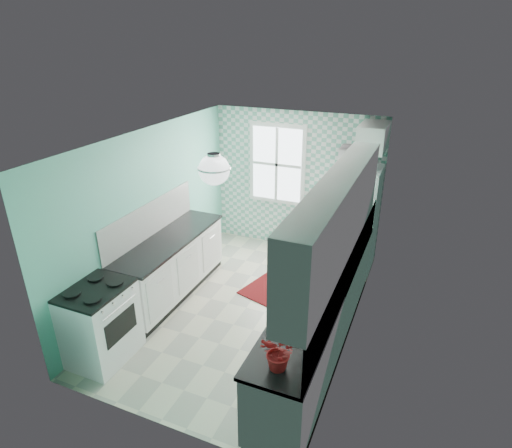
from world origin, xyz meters
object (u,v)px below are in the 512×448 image
at_px(stove, 100,322).
at_px(ceiling_light, 214,169).
at_px(fruit_bowl, 299,329).
at_px(microwave, 359,157).
at_px(fridge, 352,219).
at_px(potted_plant, 280,353).
at_px(sink, 339,255).

bearing_deg(stove, ceiling_light, 34.12).
height_order(stove, fruit_bowl, fruit_bowl).
bearing_deg(microwave, fridge, 52.77).
relative_size(ceiling_light, potted_plant, 0.99).
bearing_deg(fruit_bowl, fridge, 91.61).
bearing_deg(sink, ceiling_light, -131.73).
relative_size(fridge, potted_plant, 4.95).
distance_m(ceiling_light, sink, 2.19).
xyz_separation_m(fridge, potted_plant, (0.09, -3.76, 0.24)).
xyz_separation_m(fridge, fruit_bowl, (0.09, -3.21, 0.10)).
height_order(fridge, sink, fridge).
relative_size(stove, sink, 1.80).
bearing_deg(ceiling_light, potted_plant, -43.56).
bearing_deg(microwave, fruit_bowl, 90.70).
distance_m(stove, potted_plant, 2.50).
distance_m(fridge, potted_plant, 3.77).
relative_size(ceiling_light, fruit_bowl, 1.16).
xyz_separation_m(fridge, stove, (-2.31, -3.43, -0.38)).
distance_m(fruit_bowl, potted_plant, 0.58).
bearing_deg(fridge, microwave, 57.27).
relative_size(sink, fruit_bowl, 1.76).
distance_m(fridge, microwave, 1.03).
distance_m(stove, microwave, 4.37).
height_order(fridge, stove, fridge).
relative_size(fridge, stove, 1.84).
bearing_deg(stove, microwave, 56.36).
bearing_deg(microwave, sink, 92.85).
xyz_separation_m(fridge, microwave, (0.00, 0.00, 1.03)).
distance_m(ceiling_light, fridge, 3.19).
distance_m(stove, sink, 3.15).
bearing_deg(stove, fridge, 56.36).
relative_size(ceiling_light, fridge, 0.20).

